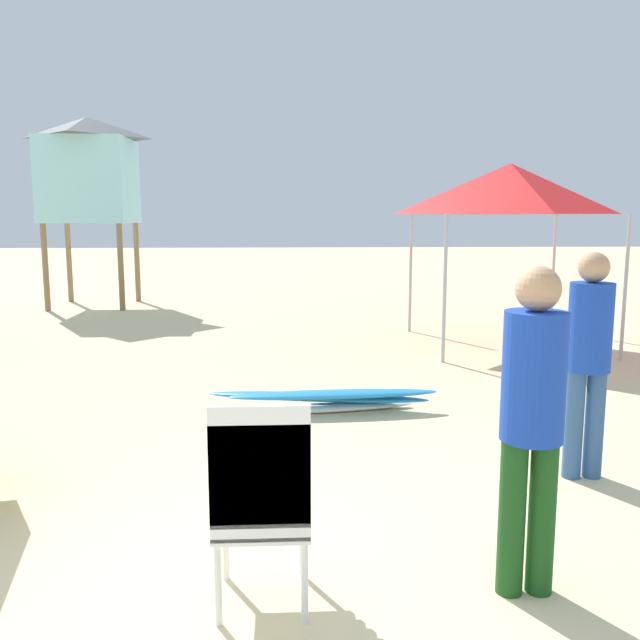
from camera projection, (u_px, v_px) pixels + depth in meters
name	position (u px, v px, depth m)	size (l,w,h in m)	color
ground	(198.00, 584.00, 3.64)	(80.00, 80.00, 0.00)	beige
stacked_plastic_chairs	(261.00, 488.00, 3.30)	(0.48, 0.48, 1.11)	white
surfboard_pile	(324.00, 399.00, 6.86)	(2.40, 0.70, 0.24)	white
lifeguard_near_left	(589.00, 350.00, 4.99)	(0.32, 0.32, 1.72)	#33598C
lifeguard_near_right	(532.00, 410.00, 3.42)	(0.32, 0.32, 1.74)	#194C19
popup_canopy	(510.00, 189.00, 10.13)	(2.55, 2.55, 2.77)	#B2B2B7
lifeguard_tower	(89.00, 170.00, 14.54)	(1.98, 1.98, 4.09)	olive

